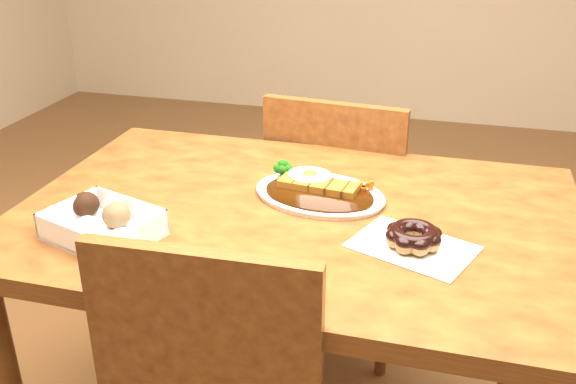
% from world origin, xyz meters
% --- Properties ---
extents(table, '(1.20, 0.80, 0.75)m').
position_xyz_m(table, '(0.00, 0.00, 0.65)').
color(table, '#4E210F').
rests_on(table, ground).
extents(chair_far, '(0.46, 0.46, 0.87)m').
position_xyz_m(chair_far, '(0.01, 0.54, 0.48)').
color(chair_far, '#4E210F').
rests_on(chair_far, ground).
extents(katsu_curry_plate, '(0.33, 0.26, 0.06)m').
position_xyz_m(katsu_curry_plate, '(0.03, 0.08, 0.76)').
color(katsu_curry_plate, white).
rests_on(katsu_curry_plate, table).
extents(donut_box, '(0.25, 0.22, 0.06)m').
position_xyz_m(donut_box, '(-0.35, -0.21, 0.78)').
color(donut_box, white).
rests_on(donut_box, table).
extents(pon_de_ring, '(0.27, 0.23, 0.04)m').
position_xyz_m(pon_de_ring, '(0.26, -0.10, 0.77)').
color(pon_de_ring, silver).
rests_on(pon_de_ring, table).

